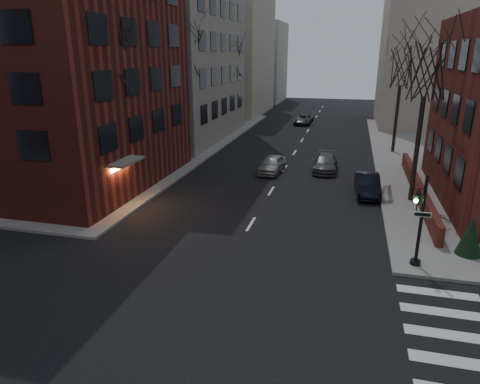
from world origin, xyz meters
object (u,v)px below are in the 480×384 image
at_px(car_lane_far, 304,119).
at_px(evergreen_shrub, 471,235).
at_px(car_lane_silver, 272,164).
at_px(parked_sedan, 367,185).
at_px(tree_right_a, 428,68).
at_px(car_lane_gray, 325,163).
at_px(streetlamp_near, 177,115).
at_px(tree_right_b, 402,68).
at_px(tree_left_a, 111,60).
at_px(traffic_signal, 419,227).
at_px(streetlamp_far, 241,93).
at_px(sandwich_board, 386,193).
at_px(tree_left_b, 187,52).
at_px(tree_left_c, 232,60).

distance_m(car_lane_far, evergreen_shrub, 37.80).
bearing_deg(car_lane_far, car_lane_silver, -84.66).
bearing_deg(evergreen_shrub, parked_sedan, 117.34).
bearing_deg(parked_sedan, evergreen_shrub, -66.05).
relative_size(tree_right_a, car_lane_gray, 2.23).
bearing_deg(tree_right_a, evergreen_shrub, -77.55).
bearing_deg(tree_right_a, streetlamp_near, 166.76).
height_order(tree_right_b, parked_sedan, tree_right_b).
distance_m(tree_left_a, evergreen_shrub, 20.88).
bearing_deg(parked_sedan, traffic_signal, -83.34).
bearing_deg(evergreen_shrub, tree_left_a, 170.03).
xyz_separation_m(streetlamp_far, car_lane_gray, (11.37, -17.91, -3.60)).
distance_m(streetlamp_far, car_lane_gray, 21.52).
xyz_separation_m(tree_right_b, sandwich_board, (-1.50, -14.52, -6.95)).
bearing_deg(evergreen_shrub, car_lane_far, 107.70).
height_order(streetlamp_near, parked_sedan, streetlamp_near).
bearing_deg(car_lane_far, tree_right_a, -66.27).
bearing_deg(car_lane_gray, car_lane_far, 100.22).
bearing_deg(parked_sedan, streetlamp_far, 118.43).
bearing_deg(car_lane_silver, tree_right_b, 49.71).
height_order(tree_right_b, car_lane_far, tree_right_b).
height_order(parked_sedan, evergreen_shrub, evergreen_shrub).
bearing_deg(streetlamp_near, tree_right_a, -13.24).
height_order(traffic_signal, tree_right_a, tree_right_a).
distance_m(tree_right_b, streetlamp_near, 20.01).
xyz_separation_m(tree_left_a, tree_right_b, (17.60, 18.00, -0.88)).
distance_m(tree_right_b, car_lane_silver, 15.11).
bearing_deg(tree_right_b, parked_sedan, -101.14).
relative_size(parked_sedan, car_lane_gray, 0.95).
xyz_separation_m(tree_left_b, car_lane_gray, (11.97, -1.91, -8.28)).
distance_m(tree_left_b, tree_left_c, 14.03).
height_order(car_lane_silver, car_lane_gray, car_lane_silver).
distance_m(tree_left_a, sandwich_board, 18.24).
xyz_separation_m(tree_left_a, tree_right_a, (17.60, 4.00, -0.44)).
bearing_deg(streetlamp_far, evergreen_shrub, -59.30).
relative_size(tree_left_b, car_lane_silver, 2.78).
bearing_deg(streetlamp_far, tree_left_a, -91.23).
bearing_deg(traffic_signal, tree_left_c, 118.36).
relative_size(streetlamp_near, car_lane_far, 1.43).
relative_size(car_lane_silver, sandwich_board, 3.98).
bearing_deg(tree_left_b, streetlamp_far, 87.85).
relative_size(tree_right_a, car_lane_silver, 2.50).
height_order(tree_left_c, parked_sedan, tree_left_c).
distance_m(car_lane_far, sandwich_board, 30.32).
bearing_deg(tree_left_c, streetlamp_near, -88.09).
distance_m(tree_left_a, parked_sedan, 17.57).
bearing_deg(tree_right_b, car_lane_gray, -125.43).
relative_size(tree_right_b, streetlamp_near, 1.46).
height_order(car_lane_far, sandwich_board, car_lane_far).
bearing_deg(tree_right_b, traffic_signal, -92.15).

